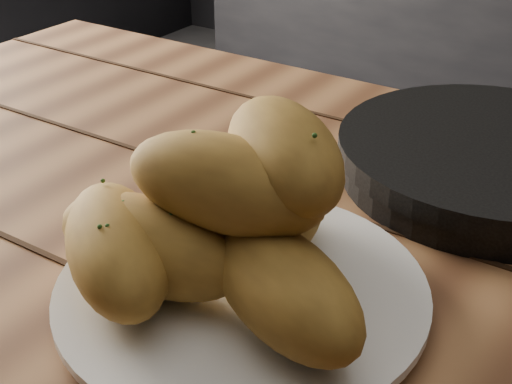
% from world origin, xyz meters
% --- Properties ---
extents(plate, '(0.29, 0.29, 0.02)m').
position_xyz_m(plate, '(0.12, -0.61, 0.76)').
color(plate, white).
rests_on(plate, table).
extents(bread_rolls, '(0.31, 0.28, 0.14)m').
position_xyz_m(bread_rolls, '(0.10, -0.62, 0.82)').
color(bread_rolls, '#B08331').
rests_on(bread_rolls, plate).
extents(skillet, '(0.44, 0.32, 0.05)m').
position_xyz_m(skillet, '(0.22, -0.30, 0.77)').
color(skillet, black).
rests_on(skillet, table).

